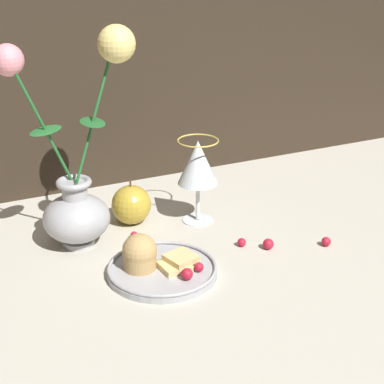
# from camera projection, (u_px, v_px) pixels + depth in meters

# --- Properties ---
(ground_plane) EXTENTS (2.40, 2.40, 0.00)m
(ground_plane) POSITION_uv_depth(u_px,v_px,m) (176.00, 243.00, 1.18)
(ground_plane) COLOR #B7B2A3
(ground_plane) RESTS_ON ground
(vase) EXTENTS (0.23, 0.12, 0.39)m
(vase) POSITION_uv_depth(u_px,v_px,m) (77.00, 181.00, 1.13)
(vase) COLOR #A3A3A8
(vase) RESTS_ON ground_plane
(plate_with_pastries) EXTENTS (0.19, 0.19, 0.07)m
(plate_with_pastries) POSITION_uv_depth(u_px,v_px,m) (156.00, 264.00, 1.07)
(plate_with_pastries) COLOR #A3A3A8
(plate_with_pastries) RESTS_ON ground_plane
(wine_glass) EXTENTS (0.08, 0.08, 0.17)m
(wine_glass) POSITION_uv_depth(u_px,v_px,m) (198.00, 165.00, 1.22)
(wine_glass) COLOR silver
(wine_glass) RESTS_ON ground_plane
(apple_beside_vase) EXTENTS (0.08, 0.08, 0.09)m
(apple_beside_vase) POSITION_uv_depth(u_px,v_px,m) (131.00, 205.00, 1.24)
(apple_beside_vase) COLOR #B2932D
(apple_beside_vase) RESTS_ON ground_plane
(berry_near_plate) EXTENTS (0.02, 0.02, 0.02)m
(berry_near_plate) POSITION_uv_depth(u_px,v_px,m) (242.00, 242.00, 1.16)
(berry_near_plate) COLOR #AD192D
(berry_near_plate) RESTS_ON ground_plane
(berry_front_center) EXTENTS (0.01, 0.01, 0.01)m
(berry_front_center) POSITION_uv_depth(u_px,v_px,m) (134.00, 235.00, 1.19)
(berry_front_center) COLOR #AD192D
(berry_front_center) RESTS_ON ground_plane
(berry_by_glass_stem) EXTENTS (0.02, 0.02, 0.02)m
(berry_by_glass_stem) POSITION_uv_depth(u_px,v_px,m) (268.00, 244.00, 1.15)
(berry_by_glass_stem) COLOR #AD192D
(berry_by_glass_stem) RESTS_ON ground_plane
(berry_under_candlestick) EXTENTS (0.02, 0.02, 0.02)m
(berry_under_candlestick) POSITION_uv_depth(u_px,v_px,m) (326.00, 242.00, 1.16)
(berry_under_candlestick) COLOR #AD192D
(berry_under_candlestick) RESTS_ON ground_plane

